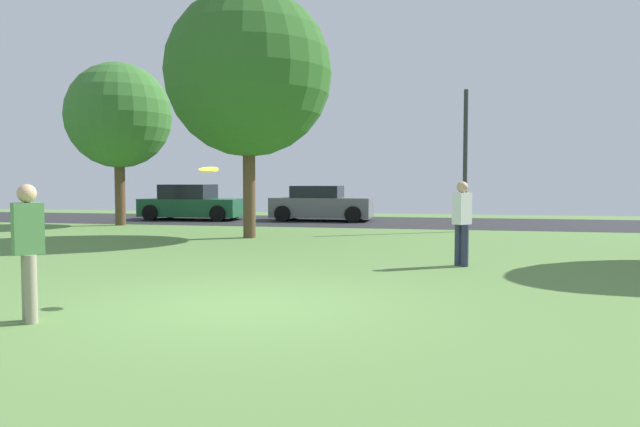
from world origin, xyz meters
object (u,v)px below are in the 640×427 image
person_catcher (462,220)px  birch_tree_lone (248,73)px  street_lamp_post (465,161)px  maple_tree_far (119,116)px  frisbee_disc (209,170)px  parked_car_green (192,204)px  parked_car_grey (321,204)px  person_thrower (28,247)px

person_catcher → birch_tree_lone: bearing=-86.6°
street_lamp_post → maple_tree_far: bearing=179.0°
birch_tree_lone → frisbee_disc: size_ratio=23.44×
birch_tree_lone → street_lamp_post: 7.33m
birch_tree_lone → street_lamp_post: size_ratio=1.56×
birch_tree_lone → street_lamp_post: birch_tree_lone is taller
frisbee_disc → parked_car_green: (-7.11, 15.41, -1.13)m
maple_tree_far → parked_car_grey: size_ratio=1.47×
person_thrower → street_lamp_post: 14.63m
person_thrower → frisbee_disc: frisbee_disc is taller
frisbee_disc → maple_tree_far: bearing=124.9°
person_thrower → person_catcher: 7.59m
maple_tree_far → parked_car_grey: bearing=29.8°
maple_tree_far → person_catcher: bearing=-34.2°
person_thrower → frisbee_disc: (1.52, 1.72, 0.91)m
birch_tree_lone → person_thrower: bearing=-85.7°
parked_car_green → maple_tree_far: bearing=-111.4°
maple_tree_far → parked_car_green: size_ratio=1.42×
person_catcher → street_lamp_post: street_lamp_post is taller
street_lamp_post → person_catcher: bearing=-92.1°
birch_tree_lone → frisbee_disc: birch_tree_lone is taller
parked_car_grey → parked_car_green: bearing=-174.7°
frisbee_disc → parked_car_green: size_ratio=0.07×
frisbee_disc → parked_car_grey: (-1.73, 15.90, -1.14)m
maple_tree_far → person_catcher: 14.74m
person_thrower → parked_car_grey: (-0.21, 17.62, -0.22)m
maple_tree_far → parked_car_grey: maple_tree_far is taller
birch_tree_lone → parked_car_green: 9.31m
person_catcher → parked_car_grey: size_ratio=0.41×
parked_car_green → street_lamp_post: (10.90, -3.56, 1.59)m
person_catcher → street_lamp_post: size_ratio=0.36×
person_thrower → street_lamp_post: bearing=20.1°
parked_car_grey → street_lamp_post: size_ratio=0.89×
frisbee_disc → parked_car_green: bearing=114.8°
person_catcher → frisbee_disc: bearing=-0.0°
person_thrower → parked_car_green: (-5.59, 17.12, -0.22)m
person_thrower → person_catcher: bearing=0.0°
maple_tree_far → person_thrower: (6.89, -13.79, -3.08)m
maple_tree_far → frisbee_disc: (8.41, -12.07, -2.17)m
birch_tree_lone → parked_car_grey: 8.42m
parked_car_grey → person_thrower: bearing=-89.3°
person_thrower → birch_tree_lone: bearing=45.8°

